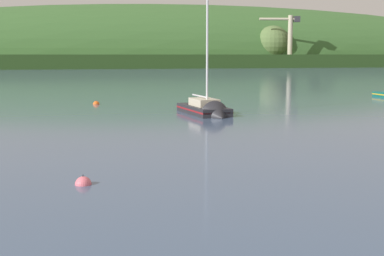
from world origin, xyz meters
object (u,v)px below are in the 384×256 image
Objects in this scene: dockside_crane at (289,41)px; mooring_buoy_foreground at (83,185)px; sailboat_near_mooring at (207,112)px; mooring_buoy_off_fishing_boat at (96,104)px.

mooring_buoy_foreground is at bearing 74.79° from dockside_crane.
sailboat_near_mooring is 16.34× the size of mooring_buoy_foreground.
mooring_buoy_off_fishing_boat is at bearing -150.07° from sailboat_near_mooring.
dockside_crane is 1.69× the size of sailboat_near_mooring.
mooring_buoy_foreground is at bearing -33.39° from sailboat_near_mooring.
dockside_crane reaches higher than mooring_buoy_foreground.
mooring_buoy_off_fishing_boat is at bearing 89.28° from mooring_buoy_foreground.
sailboat_near_mooring is 16.32m from mooring_buoy_off_fishing_boat.
dockside_crane is 183.76m from sailboat_near_mooring.
dockside_crane is 211.07m from mooring_buoy_foreground.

